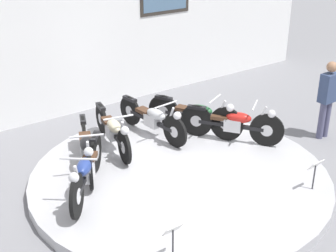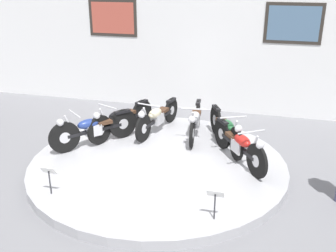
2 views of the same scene
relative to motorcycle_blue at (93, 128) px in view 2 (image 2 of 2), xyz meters
name	(u,v)px [view 2 (image 2 of 2)]	position (x,y,z in m)	size (l,w,h in m)	color
ground_plane	(158,168)	(1.53, -0.36, -0.57)	(60.00, 60.00, 0.00)	slate
display_platform	(158,164)	(1.53, -0.36, -0.48)	(5.00, 5.00, 0.17)	#ADADB2
back_wall	(199,29)	(1.53, 3.50, 1.66)	(14.00, 0.22, 4.46)	white
motorcycle_blue	(93,128)	(0.00, 0.00, 0.00)	(1.32, 1.59, 0.81)	black
motorcycle_black	(120,119)	(0.35, 0.68, -0.01)	(0.83, 1.86, 0.80)	black
motorcycle_cream	(157,117)	(1.09, 1.08, -0.02)	(0.58, 1.92, 0.78)	black
motorcycle_silver	(195,120)	(1.98, 1.08, -0.02)	(0.54, 1.95, 0.78)	black
motorcycle_green	(226,129)	(2.72, 0.68, 0.00)	(0.93, 1.84, 0.81)	black
motorcycle_red	(239,144)	(3.06, 0.00, -0.01)	(1.18, 1.66, 0.80)	black
info_placard_front_left	(49,174)	(0.16, -2.01, -0.03)	(0.26, 0.11, 0.51)	#333338
info_placard_front_centre	(215,198)	(2.91, -2.01, -0.03)	(0.26, 0.11, 0.51)	#333338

